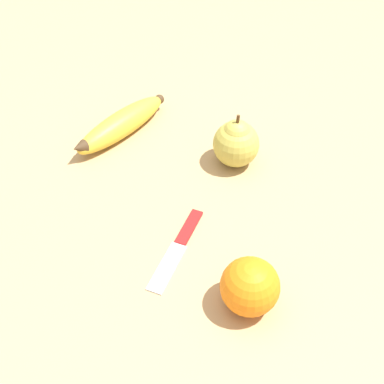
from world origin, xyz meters
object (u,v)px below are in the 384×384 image
Objects in this scene: banana at (121,125)px; pear at (236,142)px; paring_knife at (179,245)px; orange at (250,286)px.

pear reaches higher than banana.
paring_knife is (0.00, 0.19, -0.04)m from pear.
paring_knife is at bearing 89.54° from pear.
banana is 2.78× the size of orange.
orange is 0.13m from paring_knife.
orange is at bearing 116.13° from pear.
pear reaches higher than paring_knife.
orange is at bearing 69.92° from banana.
pear is at bearing -93.92° from paring_knife.
banana is at bearing -34.69° from orange.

